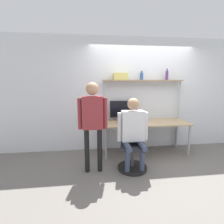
% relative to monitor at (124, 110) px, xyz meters
% --- Properties ---
extents(ground_plane, '(12.00, 12.00, 0.00)m').
position_rel_monitor_xyz_m(ground_plane, '(0.47, -0.59, -1.00)').
color(ground_plane, slate).
extents(wall_back, '(8.00, 0.06, 2.70)m').
position_rel_monitor_xyz_m(wall_back, '(0.47, 0.19, 0.35)').
color(wall_back, silver).
rests_on(wall_back, ground_plane).
extents(desk, '(2.00, 0.72, 0.74)m').
position_rel_monitor_xyz_m(desk, '(0.47, -0.20, -0.33)').
color(desk, tan).
rests_on(desk, ground_plane).
extents(shelf_unit, '(1.90, 0.22, 1.71)m').
position_rel_monitor_xyz_m(shelf_unit, '(0.47, 0.04, 0.44)').
color(shelf_unit, '#997A56').
rests_on(shelf_unit, ground_plane).
extents(monitor, '(0.65, 0.21, 0.48)m').
position_rel_monitor_xyz_m(monitor, '(0.00, 0.00, 0.00)').
color(monitor, black).
rests_on(monitor, desk).
extents(laptop, '(0.30, 0.23, 0.23)m').
position_rel_monitor_xyz_m(laptop, '(0.00, -0.36, -0.20)').
color(laptop, silver).
rests_on(laptop, desk).
extents(cell_phone, '(0.07, 0.15, 0.01)m').
position_rel_monitor_xyz_m(cell_phone, '(0.26, -0.45, -0.25)').
color(cell_phone, silver).
rests_on(cell_phone, desk).
extents(office_chair, '(0.56, 0.56, 0.93)m').
position_rel_monitor_xyz_m(office_chair, '(0.01, -0.91, -0.72)').
color(office_chair, black).
rests_on(office_chair, ground_plane).
extents(person_seated, '(0.58, 0.47, 1.37)m').
position_rel_monitor_xyz_m(person_seated, '(-0.00, -0.96, -0.19)').
color(person_seated, '#38425B').
rests_on(person_seated, ground_plane).
extents(person_standing, '(0.53, 0.22, 1.66)m').
position_rel_monitor_xyz_m(person_standing, '(-0.74, -0.93, 0.05)').
color(person_standing, black).
rests_on(person_standing, ground_plane).
extents(bottle_blue, '(0.08, 0.08, 0.20)m').
position_rel_monitor_xyz_m(bottle_blue, '(0.43, 0.04, 0.79)').
color(bottle_blue, '#335999').
rests_on(bottle_blue, shelf_unit).
extents(bottle_purple, '(0.07, 0.07, 0.26)m').
position_rel_monitor_xyz_m(bottle_purple, '(1.04, 0.04, 0.81)').
color(bottle_purple, '#593372').
rests_on(bottle_purple, shelf_unit).
extents(storage_box, '(0.32, 0.20, 0.16)m').
position_rel_monitor_xyz_m(storage_box, '(-0.08, 0.04, 0.78)').
color(storage_box, '#DBCC66').
rests_on(storage_box, shelf_unit).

